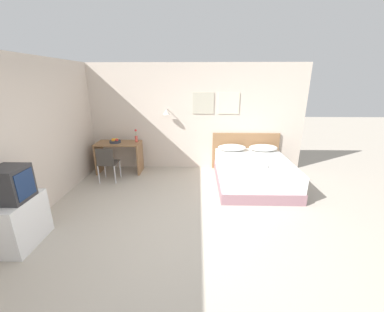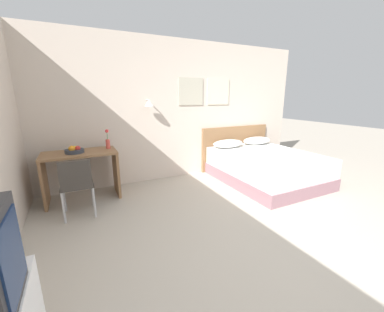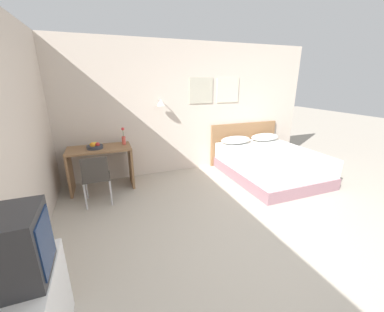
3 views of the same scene
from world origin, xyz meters
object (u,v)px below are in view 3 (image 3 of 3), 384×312
headboard (244,143)px  desk_chair (96,176)px  bed (270,164)px  folded_towel_near_foot (283,153)px  flower_vase (124,138)px  television (9,249)px  desk (101,161)px  fruit_bowl (95,146)px  pillow_right (265,137)px  pillow_left (236,140)px

headboard → desk_chair: (-3.29, -0.96, 0.02)m
bed → folded_towel_near_foot: bearing=-86.7°
flower_vase → television: 3.03m
folded_towel_near_foot → desk: desk is taller
headboard → television: 4.89m
headboard → fruit_bowl: (-3.28, -0.36, 0.34)m
desk_chair → pillow_right: bearing=10.6°
pillow_left → pillow_right: size_ratio=1.00×
headboard → desk: bearing=-174.0°
headboard → fruit_bowl: size_ratio=6.30×
pillow_right → folded_towel_near_foot: 1.10m
desk → television: size_ratio=2.28×
bed → desk_chair: desk_chair is taller
flower_vase → folded_towel_near_foot: bearing=-20.5°
television → fruit_bowl: bearing=80.7°
bed → fruit_bowl: size_ratio=7.20×
desk_chair → pillow_left: bearing=13.3°
folded_towel_near_foot → fruit_bowl: size_ratio=1.27×
pillow_left → fruit_bowl: 2.90m
pillow_right → desk: 3.61m
pillow_left → folded_towel_near_foot: 1.11m
pillow_left → desk: desk is taller
flower_vase → pillow_right: bearing=-0.2°
desk → flower_vase: size_ratio=3.39×
bed → desk: desk is taller
desk → headboard: bearing=6.0°
headboard → pillow_right: 0.50m
pillow_left → desk_chair: 2.99m
desk → television: bearing=-100.5°
bed → pillow_right: pillow_right is taller
fruit_bowl → television: television is taller
bed → fruit_bowl: 3.39m
folded_towel_near_foot → flower_vase: 3.00m
bed → pillow_left: pillow_left is taller
fruit_bowl → desk_chair: bearing=-91.3°
pillow_right → television: size_ratio=1.47×
pillow_left → desk_chair: bearing=-166.7°
flower_vase → desk_chair: bearing=-126.5°
folded_towel_near_foot → bed: bearing=93.3°
headboard → desk: (-3.21, -0.34, 0.05)m
pillow_right → folded_towel_near_foot: pillow_right is taller
television → headboard: bearing=40.0°
folded_towel_near_foot → desk_chair: bearing=174.1°
headboard → pillow_left: bearing=-145.0°
headboard → flower_vase: 2.82m
flower_vase → television: bearing=-108.4°
desk → fruit_bowl: bearing=-159.3°
headboard → flower_vase: bearing=-174.7°
desk_chair → desk: bearing=82.8°
desk_chair → television: size_ratio=1.74×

